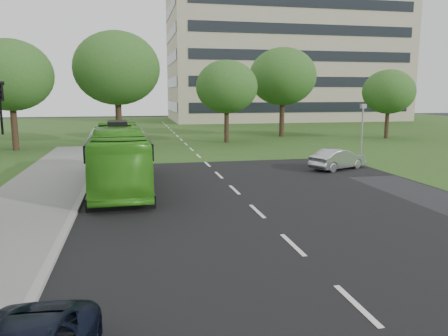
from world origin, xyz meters
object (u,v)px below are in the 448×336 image
object	(u,v)px
tree_park_e	(389,92)
tree_park_c	(227,87)
bus	(119,157)
sedan	(338,159)
office_building	(284,49)
tree_park_d	(283,77)
tree_park_b	(117,68)
camera_pole	(362,126)
tree_park_a	(10,75)

from	to	relation	value
tree_park_e	tree_park_c	bearing A→B (deg)	-178.83
tree_park_c	bus	distance (m)	21.23
tree_park_c	sedan	xyz separation A→B (m)	(3.62, -16.16, -4.63)
tree_park_e	bus	bearing A→B (deg)	-144.64
office_building	tree_park_c	xyz separation A→B (m)	(-17.95, -35.30, -7.22)
office_building	tree_park_d	distance (m)	33.27
tree_park_b	sedan	world-z (taller)	tree_park_b
tree_park_b	tree_park_e	world-z (taller)	tree_park_b
sedan	tree_park_e	bearing A→B (deg)	-63.93
tree_park_b	camera_pole	world-z (taller)	tree_park_b
tree_park_b	tree_park_d	xyz separation A→B (m)	(17.14, 3.72, -0.46)
tree_park_a	tree_park_e	distance (m)	35.66
office_building	bus	xyz separation A→B (m)	(-27.46, -53.90, -10.99)
camera_pole	tree_park_e	bearing A→B (deg)	67.64
tree_park_a	sedan	world-z (taller)	tree_park_a
office_building	tree_park_b	size ratio (longest dim) A/B	3.92
tree_park_d	camera_pole	distance (m)	19.52
office_building	tree_park_d	size ratio (longest dim) A/B	4.22
tree_park_d	tree_park_b	bearing A→B (deg)	-167.75
bus	sedan	size ratio (longest dim) A/B	2.78
office_building	bus	distance (m)	61.48
office_building	camera_pole	bearing A→B (deg)	-103.46
office_building	tree_park_e	xyz separation A→B (m)	(-0.74, -34.95, -7.67)
tree_park_d	sedan	world-z (taller)	tree_park_d
tree_park_a	tree_park_c	xyz separation A→B (m)	(18.33, 2.25, -0.83)
tree_park_c	tree_park_d	size ratio (longest dim) A/B	0.82
bus	tree_park_a	bearing A→B (deg)	116.12
sedan	camera_pole	distance (m)	3.40
bus	sedan	xyz separation A→B (m)	(13.14, 2.45, -0.87)
tree_park_b	tree_park_d	size ratio (longest dim) A/B	1.08
tree_park_c	tree_park_d	distance (m)	8.45
tree_park_e	camera_pole	xyz separation A→B (m)	(-11.22, -15.01, -2.26)
tree_park_a	tree_park_b	distance (m)	8.84
tree_park_d	bus	bearing A→B (deg)	-125.77
office_building	tree_park_b	world-z (taller)	office_building
bus	tree_park_e	bearing A→B (deg)	33.14
tree_park_c	camera_pole	world-z (taller)	tree_park_c
tree_park_e	tree_park_a	bearing A→B (deg)	-175.81
tree_park_e	camera_pole	world-z (taller)	tree_park_e
office_building	tree_park_c	size ratio (longest dim) A/B	5.16
tree_park_d	tree_park_a	bearing A→B (deg)	-165.26
tree_park_b	tree_park_e	distance (m)	27.33
tree_park_c	sedan	size ratio (longest dim) A/B	1.99
office_building	bus	size ratio (longest dim) A/B	3.69
bus	sedan	world-z (taller)	bus
office_building	camera_pole	world-z (taller)	office_building
tree_park_e	sedan	size ratio (longest dim) A/B	1.82
sedan	tree_park_c	bearing A→B (deg)	-11.84
tree_park_e	sedan	bearing A→B (deg)	-129.44
office_building	tree_park_d	world-z (taller)	office_building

